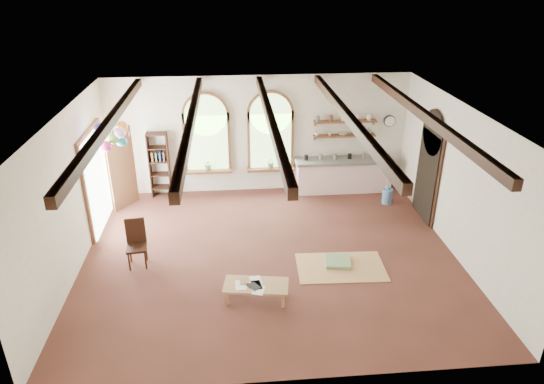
{
  "coord_description": "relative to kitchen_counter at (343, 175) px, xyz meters",
  "views": [
    {
      "loc": [
        -0.76,
        -8.92,
        5.76
      ],
      "look_at": [
        0.09,
        0.6,
        1.25
      ],
      "focal_mm": 32.0,
      "sensor_mm": 36.0,
      "label": 1
    }
  ],
  "objects": [
    {
      "name": "wall_shelf_upper",
      "position": [
        0.0,
        0.18,
        1.47
      ],
      "size": [
        1.7,
        0.24,
        0.04
      ],
      "primitive_type": "cube",
      "color": "brown",
      "rests_on": "wall_back"
    },
    {
      "name": "shelf_bowl_a",
      "position": [
        -0.05,
        0.18,
        1.12
      ],
      "size": [
        0.22,
        0.22,
        0.05
      ],
      "primitive_type": "imported",
      "color": "beige",
      "rests_on": "wall_shelf_lower"
    },
    {
      "name": "water_jug_a",
      "position": [
        0.8,
        -0.04,
        -0.21
      ],
      "size": [
        0.32,
        0.32,
        0.62
      ],
      "color": "#5585B6",
      "rests_on": "floor"
    },
    {
      "name": "shelf_vase",
      "position": [
        0.65,
        0.18,
        1.19
      ],
      "size": [
        0.18,
        0.18,
        0.19
      ],
      "primitive_type": "imported",
      "color": "slate",
      "rests_on": "wall_shelf_lower"
    },
    {
      "name": "kitchen_counter",
      "position": [
        0.0,
        0.0,
        0.0
      ],
      "size": [
        2.68,
        0.62,
        0.94
      ],
      "color": "silver",
      "rests_on": "floor"
    },
    {
      "name": "wall_shelf_lower",
      "position": [
        0.0,
        0.18,
        1.07
      ],
      "size": [
        1.7,
        0.24,
        0.04
      ],
      "primitive_type": "cube",
      "color": "brown",
      "rests_on": "wall_back"
    },
    {
      "name": "balloon_cluster",
      "position": [
        -5.71,
        -1.54,
        1.86
      ],
      "size": [
        0.82,
        0.9,
        1.15
      ],
      "color": "white",
      "rests_on": "floor"
    },
    {
      "name": "floor_cushion",
      "position": [
        -0.9,
        -3.62,
        -0.43
      ],
      "size": [
        0.59,
        0.59,
        0.09
      ],
      "primitive_type": "cube",
      "rotation": [
        0.0,
        0.0,
        -0.15
      ],
      "color": "gray",
      "rests_on": "floor"
    },
    {
      "name": "table_book",
      "position": [
        -3.0,
        -4.57,
        -0.12
      ],
      "size": [
        0.17,
        0.24,
        0.02
      ],
      "primitive_type": "imported",
      "rotation": [
        0.0,
        0.0,
        0.07
      ],
      "color": "olive",
      "rests_on": "coffee_table"
    },
    {
      "name": "ceiling_beams",
      "position": [
        -2.3,
        -3.2,
        2.62
      ],
      "size": [
        6.2,
        6.8,
        0.18
      ],
      "primitive_type": null,
      "color": "#321910",
      "rests_on": "ceiling"
    },
    {
      "name": "water_jug_b",
      "position": [
        1.0,
        -0.9,
        -0.25
      ],
      "size": [
        0.27,
        0.27,
        0.52
      ],
      "color": "#5585B6",
      "rests_on": "floor"
    },
    {
      "name": "left_doorway",
      "position": [
        -6.25,
        -1.4,
        0.67
      ],
      "size": [
        0.1,
        1.9,
        2.5
      ],
      "primitive_type": "cube",
      "color": "brown",
      "rests_on": "floor"
    },
    {
      "name": "potted_plant_right",
      "position": [
        -2.0,
        0.12,
        0.37
      ],
      "size": [
        0.27,
        0.23,
        0.3
      ],
      "primitive_type": "imported",
      "color": "#598C4C",
      "rests_on": "window_right"
    },
    {
      "name": "bookshelf",
      "position": [
        -5.0,
        0.12,
        0.42
      ],
      "size": [
        0.53,
        0.32,
        1.8
      ],
      "color": "#321910",
      "rests_on": "floor"
    },
    {
      "name": "wall_clock",
      "position": [
        1.25,
        0.25,
        1.42
      ],
      "size": [
        0.32,
        0.04,
        0.32
      ],
      "primitive_type": "cylinder",
      "rotation": [
        1.57,
        0.0,
        0.0
      ],
      "color": "black",
      "rests_on": "wall_back"
    },
    {
      "name": "window_right",
      "position": [
        -2.0,
        0.23,
        1.16
      ],
      "size": [
        1.3,
        0.28,
        2.2
      ],
      "color": "brown",
      "rests_on": "floor"
    },
    {
      "name": "window_left",
      "position": [
        -3.7,
        0.23,
        1.16
      ],
      "size": [
        1.3,
        0.28,
        2.2
      ],
      "color": "brown",
      "rests_on": "floor"
    },
    {
      "name": "shelf_cup_a",
      "position": [
        -0.75,
        0.18,
        1.14
      ],
      "size": [
        0.12,
        0.1,
        0.1
      ],
      "primitive_type": "imported",
      "color": "white",
      "rests_on": "wall_shelf_lower"
    },
    {
      "name": "floor",
      "position": [
        -2.3,
        -3.2,
        -0.48
      ],
      "size": [
        8.0,
        8.0,
        0.0
      ],
      "primitive_type": "plane",
      "color": "brown",
      "rests_on": "ground"
    },
    {
      "name": "shelf_bowl_b",
      "position": [
        0.3,
        0.18,
        1.12
      ],
      "size": [
        0.2,
        0.2,
        0.06
      ],
      "primitive_type": "imported",
      "color": "#8C664C",
      "rests_on": "wall_shelf_lower"
    },
    {
      "name": "floor_mat",
      "position": [
        -0.87,
        -3.77,
        -0.47
      ],
      "size": [
        1.87,
        1.2,
        0.02
      ],
      "primitive_type": "cube",
      "rotation": [
        0.0,
        0.0,
        -0.04
      ],
      "color": "tan",
      "rests_on": "floor"
    },
    {
      "name": "coffee_table",
      "position": [
        -2.7,
        -4.68,
        -0.17
      ],
      "size": [
        1.27,
        0.73,
        0.34
      ],
      "color": "#A77C4C",
      "rests_on": "floor"
    },
    {
      "name": "side_chair",
      "position": [
        -5.1,
        -3.28,
        -0.18
      ],
      "size": [
        0.44,
        0.44,
        1.03
      ],
      "color": "#321910",
      "rests_on": "floor"
    },
    {
      "name": "tablet",
      "position": [
        -2.74,
        -4.75,
        -0.13
      ],
      "size": [
        0.28,
        0.3,
        0.01
      ],
      "primitive_type": "cube",
      "rotation": [
        0.0,
        0.0,
        0.62
      ],
      "color": "black",
      "rests_on": "coffee_table"
    },
    {
      "name": "shelf_cup_b",
      "position": [
        -0.4,
        0.18,
        1.14
      ],
      "size": [
        0.1,
        0.1,
        0.09
      ],
      "primitive_type": "imported",
      "color": "beige",
      "rests_on": "wall_shelf_lower"
    },
    {
      "name": "right_doorway",
      "position": [
        1.65,
        -1.7,
        0.62
      ],
      "size": [
        0.1,
        1.3,
        2.4
      ],
      "primitive_type": "cube",
      "color": "black",
      "rests_on": "floor"
    },
    {
      "name": "potted_plant_left",
      "position": [
        -3.7,
        0.12,
        0.37
      ],
      "size": [
        0.27,
        0.23,
        0.3
      ],
      "primitive_type": "imported",
      "color": "#598C4C",
      "rests_on": "window_left"
    }
  ]
}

